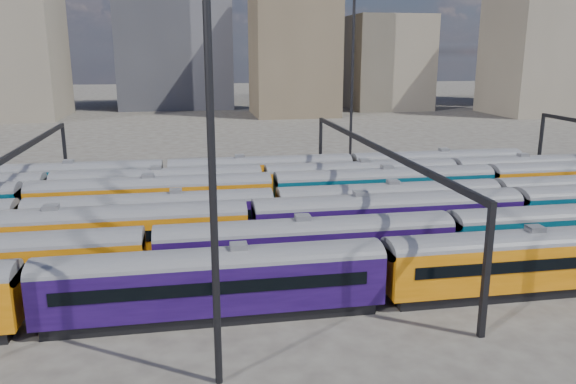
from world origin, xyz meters
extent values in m
plane|color=#3D3834|center=(0.00, 0.00, 0.00)|extent=(500.00, 500.00, 0.00)
cube|color=black|center=(-4.87, -15.00, 0.36)|extent=(19.69, 2.55, 0.73)
cube|color=#170737|center=(-4.87, -15.00, 2.23)|extent=(20.73, 3.01, 3.01)
cylinder|color=#4C4C51|center=(-4.87, -15.00, 3.73)|extent=(20.73, 3.01, 3.01)
cube|color=black|center=(-4.87, -16.52, 2.59)|extent=(18.24, 0.06, 0.78)
cube|color=black|center=(-4.87, -13.48, 2.59)|extent=(18.24, 0.06, 0.78)
cube|color=slate|center=(-4.87, -15.00, 4.53)|extent=(1.04, 0.93, 0.36)
cube|color=black|center=(16.45, -15.00, 0.36)|extent=(19.69, 2.55, 0.73)
cube|color=#AD5C06|center=(16.45, -15.00, 2.23)|extent=(20.73, 3.01, 3.01)
cylinder|color=#4C4C51|center=(16.45, -15.00, 3.73)|extent=(20.73, 3.01, 3.01)
cube|color=black|center=(16.45, -16.52, 2.59)|extent=(18.24, 0.06, 0.78)
cube|color=black|center=(16.45, -13.48, 2.59)|extent=(18.24, 0.06, 0.78)
cube|color=slate|center=(16.45, -15.00, 4.53)|extent=(1.04, 0.93, 0.36)
cube|color=black|center=(1.87, -10.00, 0.37)|extent=(19.95, 2.59, 0.73)
cube|color=#170737|center=(1.87, -10.00, 2.26)|extent=(21.00, 3.04, 3.04)
cylinder|color=#4C4C51|center=(1.87, -10.00, 3.78)|extent=(21.00, 3.04, 3.04)
cube|color=black|center=(1.87, -11.54, 2.62)|extent=(18.48, 0.06, 0.79)
cube|color=black|center=(1.87, -8.46, 2.62)|extent=(18.48, 0.06, 0.79)
cube|color=slate|center=(1.87, -10.00, 4.59)|extent=(1.05, 0.94, 0.37)
cube|color=black|center=(23.46, -10.00, 0.37)|extent=(19.95, 2.59, 0.73)
cube|color=black|center=(23.46, -8.46, 2.62)|extent=(18.48, 0.06, 0.79)
cube|color=black|center=(-12.89, -5.00, 0.39)|extent=(20.94, 2.72, 0.77)
cube|color=#AD5C06|center=(-12.89, -5.00, 2.37)|extent=(22.04, 3.20, 3.20)
cylinder|color=#4C4C51|center=(-12.89, -5.00, 3.97)|extent=(22.04, 3.20, 3.20)
cube|color=black|center=(-12.89, -6.62, 2.75)|extent=(19.40, 0.06, 0.83)
cube|color=black|center=(-12.89, -3.38, 2.75)|extent=(19.40, 0.06, 0.83)
cube|color=slate|center=(-12.89, -5.00, 4.82)|extent=(1.10, 0.99, 0.39)
cube|color=black|center=(9.75, -5.00, 0.39)|extent=(20.94, 2.72, 0.77)
cube|color=#170737|center=(9.75, -5.00, 2.37)|extent=(22.04, 3.20, 3.20)
cylinder|color=#4C4C51|center=(9.75, -5.00, 3.97)|extent=(22.04, 3.20, 3.20)
cube|color=black|center=(9.75, -6.62, 2.75)|extent=(19.40, 0.06, 0.83)
cube|color=black|center=(9.75, -3.38, 2.75)|extent=(19.40, 0.06, 0.83)
cube|color=slate|center=(9.75, -5.00, 4.82)|extent=(1.10, 0.99, 0.39)
cube|color=black|center=(-9.26, 0.00, 0.36)|extent=(19.29, 2.50, 0.71)
cube|color=#170737|center=(-9.26, 0.00, 2.18)|extent=(20.31, 2.94, 2.94)
cylinder|color=#4C4C51|center=(-9.26, 0.00, 3.66)|extent=(20.31, 2.94, 2.94)
cube|color=black|center=(-9.26, -1.49, 2.54)|extent=(17.87, 0.06, 0.76)
cube|color=black|center=(-9.26, 1.49, 2.54)|extent=(17.87, 0.06, 0.76)
cube|color=slate|center=(-9.26, 0.00, 4.44)|extent=(1.02, 0.91, 0.36)
cube|color=black|center=(11.65, 0.00, 0.36)|extent=(19.29, 2.50, 0.71)
cube|color=#AD5C06|center=(11.65, 0.00, 2.18)|extent=(20.31, 2.94, 2.94)
cylinder|color=#4C4C51|center=(11.65, 0.00, 3.66)|extent=(20.31, 2.94, 2.94)
cube|color=black|center=(11.65, -1.49, 2.54)|extent=(17.87, 0.06, 0.76)
cube|color=black|center=(11.65, 1.49, 2.54)|extent=(17.87, 0.06, 0.76)
cube|color=slate|center=(11.65, 0.00, 4.44)|extent=(1.02, 0.91, 0.36)
cube|color=black|center=(-9.49, 5.00, 0.38)|extent=(20.79, 2.70, 0.77)
cube|color=#AD5C06|center=(-9.49, 5.00, 2.35)|extent=(21.88, 3.17, 3.17)
cylinder|color=#4C4C51|center=(-9.49, 5.00, 3.94)|extent=(21.88, 3.17, 3.17)
cube|color=black|center=(-9.49, 3.39, 2.73)|extent=(19.25, 0.06, 0.82)
cube|color=black|center=(-9.49, 6.61, 2.73)|extent=(19.25, 0.06, 0.82)
cube|color=slate|center=(-9.49, 5.00, 4.78)|extent=(1.09, 0.98, 0.38)
cube|color=black|center=(12.99, 5.00, 0.38)|extent=(20.79, 2.70, 0.77)
cube|color=#043144|center=(12.99, 5.00, 2.35)|extent=(21.88, 3.17, 3.17)
cylinder|color=#4C4C51|center=(12.99, 5.00, 3.94)|extent=(21.88, 3.17, 3.17)
cube|color=black|center=(12.99, 3.39, 2.73)|extent=(19.25, 0.06, 0.82)
cube|color=black|center=(12.99, 6.61, 2.73)|extent=(19.25, 0.06, 0.82)
cube|color=slate|center=(12.99, 5.00, 4.78)|extent=(1.09, 0.98, 0.38)
cube|color=black|center=(35.47, 6.61, 2.73)|extent=(19.25, 0.06, 0.82)
cube|color=black|center=(-9.17, 10.00, 0.36)|extent=(19.65, 2.55, 0.72)
cube|color=#043144|center=(-9.17, 10.00, 2.22)|extent=(20.68, 3.00, 3.00)
cylinder|color=#4C4C51|center=(-9.17, 10.00, 3.72)|extent=(20.68, 3.00, 3.00)
cube|color=black|center=(-9.17, 8.48, 2.58)|extent=(18.20, 0.06, 0.78)
cube|color=black|center=(-9.17, 11.52, 2.58)|extent=(18.20, 0.06, 0.78)
cube|color=slate|center=(-9.17, 10.00, 4.52)|extent=(1.03, 0.93, 0.36)
cube|color=black|center=(12.11, 10.00, 0.36)|extent=(19.65, 2.55, 0.72)
cube|color=#AD5C06|center=(12.11, 10.00, 2.22)|extent=(20.68, 3.00, 3.00)
cylinder|color=#4C4C51|center=(12.11, 10.00, 3.72)|extent=(20.68, 3.00, 3.00)
cube|color=black|center=(12.11, 8.48, 2.58)|extent=(18.20, 0.06, 0.78)
cube|color=black|center=(12.11, 11.52, 2.58)|extent=(18.20, 0.06, 0.78)
cube|color=slate|center=(12.11, 10.00, 4.52)|extent=(1.03, 0.93, 0.36)
cube|color=black|center=(33.39, 10.00, 0.36)|extent=(19.65, 2.55, 0.72)
cube|color=#043144|center=(33.39, 10.00, 2.22)|extent=(20.68, 3.00, 3.00)
cylinder|color=#4C4C51|center=(33.39, 10.00, 3.72)|extent=(20.68, 3.00, 3.00)
cube|color=black|center=(33.39, 8.48, 2.58)|extent=(18.20, 0.06, 0.78)
cube|color=black|center=(33.39, 11.52, 2.58)|extent=(18.20, 0.06, 0.78)
cube|color=slate|center=(33.39, 10.00, 4.52)|extent=(1.03, 0.93, 0.36)
cube|color=black|center=(-19.27, 15.00, 0.36)|extent=(19.57, 2.54, 0.72)
cube|color=#043144|center=(-19.27, 15.00, 2.21)|extent=(20.60, 2.99, 2.99)
cylinder|color=#4C4C51|center=(-19.27, 15.00, 3.71)|extent=(20.60, 2.99, 2.99)
cube|color=black|center=(-19.27, 13.49, 2.57)|extent=(18.12, 0.06, 0.77)
cube|color=black|center=(-19.27, 16.51, 2.57)|extent=(18.12, 0.06, 0.77)
cube|color=slate|center=(-19.27, 15.00, 4.50)|extent=(1.03, 0.93, 0.36)
cube|color=black|center=(1.92, 15.00, 0.36)|extent=(19.57, 2.54, 0.72)
cube|color=#AD5C06|center=(1.92, 15.00, 2.21)|extent=(20.60, 2.99, 2.99)
cylinder|color=#4C4C51|center=(1.92, 15.00, 3.71)|extent=(20.60, 2.99, 2.99)
cube|color=black|center=(1.92, 13.49, 2.57)|extent=(18.12, 0.06, 0.77)
cube|color=black|center=(1.92, 16.51, 2.57)|extent=(18.12, 0.06, 0.77)
cube|color=slate|center=(1.92, 15.00, 4.50)|extent=(1.03, 0.93, 0.36)
cube|color=black|center=(23.12, 15.00, 0.36)|extent=(19.57, 2.54, 0.72)
cube|color=#170737|center=(23.12, 15.00, 2.21)|extent=(20.60, 2.99, 2.99)
cylinder|color=#4C4C51|center=(23.12, 15.00, 3.71)|extent=(20.60, 2.99, 2.99)
cube|color=black|center=(23.12, 13.49, 2.57)|extent=(18.12, 0.06, 0.77)
cube|color=black|center=(23.12, 16.51, 2.57)|extent=(18.12, 0.06, 0.77)
cube|color=slate|center=(23.12, 15.00, 4.50)|extent=(1.03, 0.93, 0.36)
cube|color=black|center=(-20.00, 20.00, 4.00)|extent=(0.35, 0.35, 8.00)
cube|color=black|center=(-20.00, 0.00, 7.80)|extent=(0.30, 40.00, 0.45)
cube|color=black|center=(10.00, -20.00, 4.00)|extent=(0.35, 0.35, 8.00)
cube|color=black|center=(10.00, 20.00, 4.00)|extent=(0.35, 0.35, 8.00)
cube|color=black|center=(10.00, 0.00, 7.80)|extent=(0.30, 40.00, 0.45)
cube|color=black|center=(40.00, 20.00, 4.00)|extent=(0.35, 0.35, 8.00)
cylinder|color=black|center=(-5.00, -22.00, 12.50)|extent=(0.36, 0.36, 25.00)
cylinder|color=black|center=(15.00, 24.00, 12.50)|extent=(0.36, 0.36, 25.00)
cube|color=#38383F|center=(-8.81, 123.01, 17.41)|extent=(31.45, 23.82, 34.83)
cube|color=brown|center=(20.99, 97.07, 16.99)|extent=(20.53, 21.40, 33.97)
cube|color=#665B4C|center=(50.05, 108.48, 12.82)|extent=(21.40, 20.66, 25.64)
cube|color=#665B4C|center=(80.21, 87.38, 16.07)|extent=(16.30, 22.06, 32.15)
camera|label=1|loc=(-5.95, -46.73, 15.81)|focal=35.00mm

